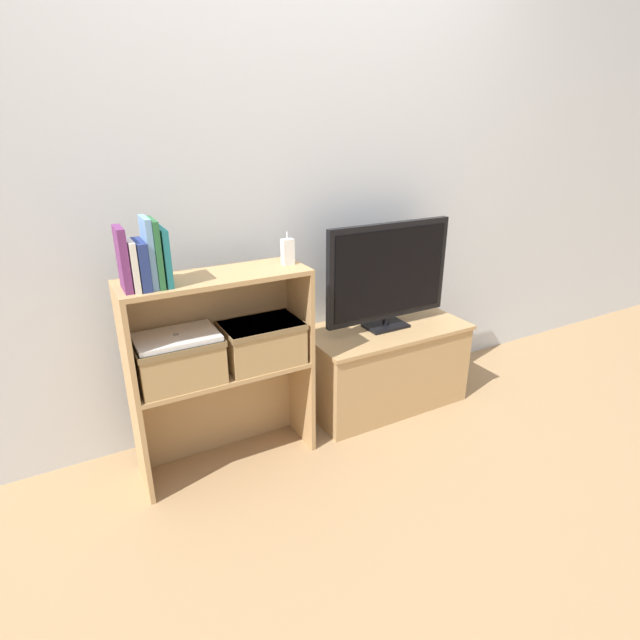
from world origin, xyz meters
TOP-DOWN VIEW (x-y plane):
  - ground_plane at (0.00, 0.00)m, footprint 16.00×16.00m
  - wall_back at (0.00, 0.46)m, footprint 10.00×0.05m
  - tv_stand at (0.44, 0.21)m, footprint 0.86×0.44m
  - tv at (0.44, 0.21)m, footprint 0.70×0.14m
  - bookshelf_lower_tier at (-0.48, 0.18)m, footprint 0.76×0.26m
  - bookshelf_upper_tier at (-0.48, 0.18)m, footprint 0.76×0.26m
  - book_plum at (-0.81, 0.10)m, footprint 0.03×0.12m
  - book_ivory at (-0.78, 0.10)m, footprint 0.02×0.15m
  - book_navy at (-0.75, 0.10)m, footprint 0.03×0.15m
  - book_skyblue at (-0.72, 0.10)m, footprint 0.02×0.13m
  - book_forest at (-0.70, 0.10)m, footprint 0.02×0.14m
  - book_teal at (-0.67, 0.10)m, footprint 0.02×0.14m
  - baby_monitor at (-0.16, 0.13)m, footprint 0.05×0.04m
  - storage_basket_left at (-0.66, 0.12)m, footprint 0.34×0.23m
  - storage_basket_right at (-0.30, 0.12)m, footprint 0.34×0.23m
  - laptop at (-0.66, 0.12)m, footprint 0.32×0.21m

SIDE VIEW (x-z plane):
  - ground_plane at x=0.00m, z-range 0.00..0.00m
  - tv_stand at x=0.44m, z-range 0.00..0.45m
  - bookshelf_lower_tier at x=-0.48m, z-range 0.05..0.52m
  - storage_basket_left at x=-0.66m, z-range 0.47..0.66m
  - storage_basket_right at x=-0.30m, z-range 0.47..0.66m
  - laptop at x=-0.66m, z-range 0.65..0.67m
  - bookshelf_upper_tier at x=-0.48m, z-range 0.52..0.94m
  - tv at x=0.44m, z-range 0.46..1.01m
  - baby_monitor at x=-0.16m, z-range 0.87..1.01m
  - book_navy at x=-0.75m, z-range 0.88..1.06m
  - book_ivory at x=-0.78m, z-range 0.88..1.07m
  - book_teal at x=-0.67m, z-range 0.88..1.10m
  - book_plum at x=-0.81m, z-range 0.88..1.11m
  - book_forest at x=-0.70m, z-range 0.88..1.13m
  - book_skyblue at x=-0.72m, z-range 0.88..1.14m
  - wall_back at x=0.00m, z-range 0.00..2.40m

